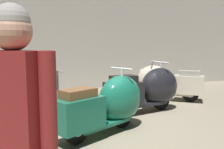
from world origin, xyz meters
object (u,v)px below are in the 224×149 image
at_px(scooter_0, 25,91).
at_px(scooter_3, 164,82).
at_px(scooter_2, 149,89).
at_px(info_stanchion, 58,104).
at_px(scooter_1, 109,104).
at_px(visitor_0, 17,128).

xyz_separation_m(scooter_0, scooter_3, (3.21, 0.53, -0.06)).
relative_size(scooter_2, info_stanchion, 1.67).
bearing_deg(scooter_1, scooter_2, 10.28).
height_order(scooter_3, info_stanchion, info_stanchion).
bearing_deg(scooter_2, scooter_3, 34.35).
bearing_deg(scooter_2, visitor_0, -138.67).
height_order(scooter_0, scooter_3, scooter_0).
height_order(visitor_0, info_stanchion, visitor_0).
bearing_deg(info_stanchion, scooter_2, 17.96).
xyz_separation_m(scooter_0, visitor_0, (0.08, -3.40, 0.39)).
bearing_deg(scooter_0, visitor_0, 15.92).
bearing_deg(info_stanchion, scooter_3, 28.51).
height_order(scooter_1, visitor_0, visitor_0).
height_order(scooter_2, info_stanchion, info_stanchion).
xyz_separation_m(scooter_1, scooter_3, (1.94, 1.75, -0.01)).
bearing_deg(info_stanchion, scooter_1, -21.40).
bearing_deg(visitor_0, scooter_3, 4.82).
relative_size(scooter_3, visitor_0, 0.99).
bearing_deg(scooter_0, info_stanchion, 43.45).
bearing_deg(scooter_1, scooter_0, 107.43).
xyz_separation_m(scooter_3, visitor_0, (-3.12, -3.93, 0.46)).
xyz_separation_m(scooter_1, visitor_0, (-1.18, -2.18, 0.45)).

